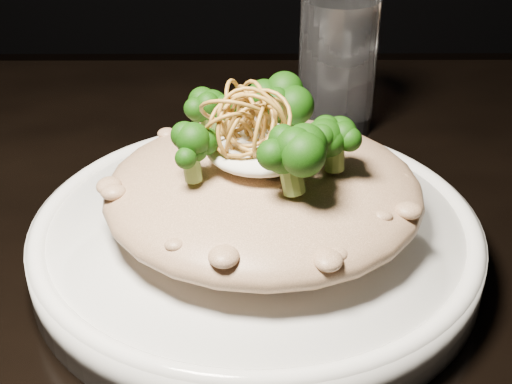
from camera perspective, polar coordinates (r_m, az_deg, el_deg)
The scene contains 7 objects.
table at distance 0.56m, azimuth 10.12°, elevation -12.31°, with size 1.10×0.80×0.75m.
plate at distance 0.50m, azimuth 0.00°, elevation -3.90°, with size 0.31×0.31×0.03m, color white.
risotto at distance 0.48m, azimuth 0.59°, elevation 0.19°, with size 0.21×0.21×0.05m, color brown.
broccoli at distance 0.45m, azimuth 0.14°, elevation 5.03°, with size 0.13×0.13×0.05m, color black, non-canonical shape.
cheese at distance 0.46m, azimuth 0.33°, elevation 3.53°, with size 0.07×0.07×0.02m, color white.
shallots at distance 0.44m, azimuth -0.58°, elevation 6.77°, with size 0.06×0.06×0.04m, color brown, non-canonical shape.
drinking_glass at distance 0.67m, azimuth 6.51°, elevation 10.01°, with size 0.07×0.07×0.12m, color white.
Camera 1 is at (-0.10, -0.40, 1.05)m, focal length 50.00 mm.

